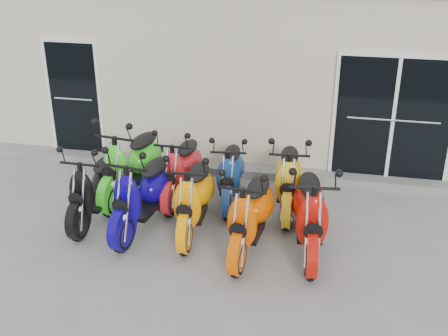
{
  "coord_description": "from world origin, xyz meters",
  "views": [
    {
      "loc": [
        1.62,
        -7.2,
        4.4
      ],
      "look_at": [
        0.0,
        0.6,
        0.75
      ],
      "focal_mm": 45.0,
      "sensor_mm": 36.0,
      "label": 1
    }
  ],
  "objects_px": {
    "scooter_back_red": "(181,161)",
    "scooter_back_blue": "(230,166)",
    "scooter_front_blue": "(143,184)",
    "scooter_back_yellow": "(289,170)",
    "scooter_front_orange_a": "(194,188)",
    "scooter_front_orange_b": "(251,205)",
    "scooter_front_red": "(311,203)",
    "scooter_back_green": "(131,155)",
    "scooter_front_black": "(95,179)"
  },
  "relations": [
    {
      "from": "scooter_front_blue",
      "to": "scooter_back_yellow",
      "type": "bearing_deg",
      "value": 33.91
    },
    {
      "from": "scooter_front_orange_b",
      "to": "scooter_back_blue",
      "type": "height_order",
      "value": "scooter_front_orange_b"
    },
    {
      "from": "scooter_front_blue",
      "to": "scooter_back_blue",
      "type": "bearing_deg",
      "value": 52.2
    },
    {
      "from": "scooter_front_blue",
      "to": "scooter_front_red",
      "type": "xyz_separation_m",
      "value": [
        2.47,
        -0.12,
        0.0
      ]
    },
    {
      "from": "scooter_back_green",
      "to": "scooter_back_yellow",
      "type": "relative_size",
      "value": 1.09
    },
    {
      "from": "scooter_front_blue",
      "to": "scooter_front_orange_b",
      "type": "distance_m",
      "value": 1.68
    },
    {
      "from": "scooter_back_green",
      "to": "scooter_front_blue",
      "type": "bearing_deg",
      "value": -52.32
    },
    {
      "from": "scooter_front_blue",
      "to": "scooter_front_orange_a",
      "type": "distance_m",
      "value": 0.76
    },
    {
      "from": "scooter_front_blue",
      "to": "scooter_back_blue",
      "type": "distance_m",
      "value": 1.56
    },
    {
      "from": "scooter_back_blue",
      "to": "scooter_back_yellow",
      "type": "bearing_deg",
      "value": -10.4
    },
    {
      "from": "scooter_front_red",
      "to": "scooter_back_green",
      "type": "xyz_separation_m",
      "value": [
        -3.0,
        1.05,
        0.02
      ]
    },
    {
      "from": "scooter_back_green",
      "to": "scooter_front_orange_b",
      "type": "bearing_deg",
      "value": -20.79
    },
    {
      "from": "scooter_front_orange_b",
      "to": "scooter_back_yellow",
      "type": "height_order",
      "value": "scooter_front_orange_b"
    },
    {
      "from": "scooter_back_blue",
      "to": "scooter_front_blue",
      "type": "bearing_deg",
      "value": -141.29
    },
    {
      "from": "scooter_back_green",
      "to": "scooter_front_black",
      "type": "bearing_deg",
      "value": -100.3
    },
    {
      "from": "scooter_front_red",
      "to": "scooter_back_blue",
      "type": "bearing_deg",
      "value": 131.91
    },
    {
      "from": "scooter_front_orange_b",
      "to": "scooter_back_green",
      "type": "relative_size",
      "value": 0.94
    },
    {
      "from": "scooter_front_orange_a",
      "to": "scooter_back_yellow",
      "type": "relative_size",
      "value": 1.01
    },
    {
      "from": "scooter_back_green",
      "to": "scooter_front_orange_a",
      "type": "bearing_deg",
      "value": -25.7
    },
    {
      "from": "scooter_front_orange_a",
      "to": "scooter_front_orange_b",
      "type": "relative_size",
      "value": 0.99
    },
    {
      "from": "scooter_front_blue",
      "to": "scooter_back_red",
      "type": "bearing_deg",
      "value": 82.16
    },
    {
      "from": "scooter_front_red",
      "to": "scooter_front_black",
      "type": "bearing_deg",
      "value": 169.61
    },
    {
      "from": "scooter_back_blue",
      "to": "scooter_back_yellow",
      "type": "height_order",
      "value": "scooter_back_yellow"
    },
    {
      "from": "scooter_front_black",
      "to": "scooter_front_blue",
      "type": "height_order",
      "value": "scooter_front_blue"
    },
    {
      "from": "scooter_front_orange_b",
      "to": "scooter_front_red",
      "type": "bearing_deg",
      "value": 16.48
    },
    {
      "from": "scooter_front_orange_a",
      "to": "scooter_front_red",
      "type": "distance_m",
      "value": 1.72
    },
    {
      "from": "scooter_front_blue",
      "to": "scooter_front_black",
      "type": "bearing_deg",
      "value": 179.61
    },
    {
      "from": "scooter_back_red",
      "to": "scooter_back_blue",
      "type": "height_order",
      "value": "scooter_back_red"
    },
    {
      "from": "scooter_front_orange_b",
      "to": "scooter_back_blue",
      "type": "bearing_deg",
      "value": 117.18
    },
    {
      "from": "scooter_front_orange_a",
      "to": "scooter_front_red",
      "type": "height_order",
      "value": "scooter_front_red"
    },
    {
      "from": "scooter_front_orange_b",
      "to": "scooter_back_blue",
      "type": "distance_m",
      "value": 1.48
    },
    {
      "from": "scooter_front_orange_a",
      "to": "scooter_back_blue",
      "type": "height_order",
      "value": "scooter_front_orange_a"
    },
    {
      "from": "scooter_front_red",
      "to": "scooter_back_blue",
      "type": "xyz_separation_m",
      "value": [
        -1.36,
        1.21,
        -0.1
      ]
    },
    {
      "from": "scooter_back_red",
      "to": "scooter_back_yellow",
      "type": "relative_size",
      "value": 0.97
    },
    {
      "from": "scooter_front_red",
      "to": "scooter_back_red",
      "type": "height_order",
      "value": "scooter_front_red"
    },
    {
      "from": "scooter_front_orange_a",
      "to": "scooter_back_red",
      "type": "xyz_separation_m",
      "value": [
        -0.47,
        0.98,
        -0.02
      ]
    },
    {
      "from": "scooter_back_red",
      "to": "scooter_back_green",
      "type": "bearing_deg",
      "value": -170.75
    },
    {
      "from": "scooter_back_blue",
      "to": "scooter_back_yellow",
      "type": "distance_m",
      "value": 0.95
    },
    {
      "from": "scooter_front_orange_a",
      "to": "scooter_back_green",
      "type": "bearing_deg",
      "value": 143.14
    },
    {
      "from": "scooter_front_black",
      "to": "scooter_front_orange_b",
      "type": "height_order",
      "value": "scooter_front_orange_b"
    },
    {
      "from": "scooter_front_black",
      "to": "scooter_back_green",
      "type": "xyz_separation_m",
      "value": [
        0.28,
        0.83,
        0.07
      ]
    },
    {
      "from": "scooter_front_red",
      "to": "scooter_back_blue",
      "type": "distance_m",
      "value": 1.83
    },
    {
      "from": "scooter_front_orange_b",
      "to": "scooter_back_red",
      "type": "height_order",
      "value": "scooter_front_orange_b"
    },
    {
      "from": "scooter_front_orange_a",
      "to": "scooter_back_blue",
      "type": "xyz_separation_m",
      "value": [
        0.35,
        1.02,
        -0.06
      ]
    },
    {
      "from": "scooter_back_green",
      "to": "scooter_back_yellow",
      "type": "bearing_deg",
      "value": 10.16
    },
    {
      "from": "scooter_front_blue",
      "to": "scooter_back_yellow",
      "type": "distance_m",
      "value": 2.3
    },
    {
      "from": "scooter_back_red",
      "to": "scooter_front_orange_b",
      "type": "bearing_deg",
      "value": -42.5
    },
    {
      "from": "scooter_front_orange_b",
      "to": "scooter_back_blue",
      "type": "xyz_separation_m",
      "value": [
        -0.56,
        1.37,
        -0.07
      ]
    },
    {
      "from": "scooter_front_black",
      "to": "scooter_front_blue",
      "type": "distance_m",
      "value": 0.81
    },
    {
      "from": "scooter_front_blue",
      "to": "scooter_front_orange_a",
      "type": "relative_size",
      "value": 1.05
    }
  ]
}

